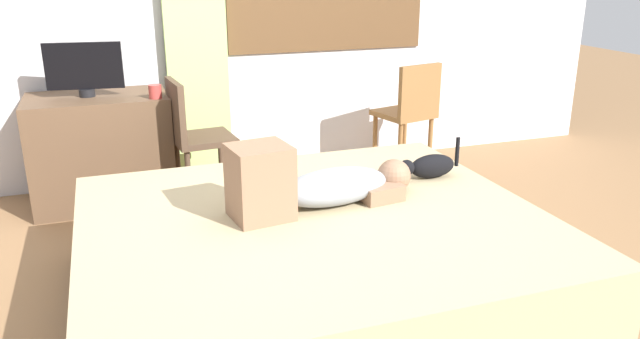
{
  "coord_description": "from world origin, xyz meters",
  "views": [
    {
      "loc": [
        -0.93,
        -2.45,
        1.59
      ],
      "look_at": [
        0.01,
        0.24,
        0.62
      ],
      "focal_mm": 34.79,
      "sensor_mm": 36.0,
      "label": 1
    }
  ],
  "objects_px": {
    "chair_spare": "(410,109)",
    "person_lying": "(316,184)",
    "tv_monitor": "(84,69)",
    "cup": "(155,92)",
    "bed": "(314,262)",
    "desk": "(102,150)",
    "cat": "(429,166)",
    "chair_by_desk": "(193,133)"
  },
  "relations": [
    {
      "from": "chair_by_desk",
      "to": "cup",
      "type": "bearing_deg",
      "value": 160.1
    },
    {
      "from": "person_lying",
      "to": "desk",
      "type": "relative_size",
      "value": 1.05
    },
    {
      "from": "person_lying",
      "to": "tv_monitor",
      "type": "xyz_separation_m",
      "value": [
        -1.0,
        1.66,
        0.34
      ]
    },
    {
      "from": "tv_monitor",
      "to": "cup",
      "type": "relative_size",
      "value": 5.5
    },
    {
      "from": "bed",
      "to": "tv_monitor",
      "type": "xyz_separation_m",
      "value": [
        -0.96,
        1.77,
        0.69
      ]
    },
    {
      "from": "cup",
      "to": "chair_by_desk",
      "type": "relative_size",
      "value": 0.1
    },
    {
      "from": "cup",
      "to": "tv_monitor",
      "type": "bearing_deg",
      "value": 154.13
    },
    {
      "from": "tv_monitor",
      "to": "chair_by_desk",
      "type": "height_order",
      "value": "tv_monitor"
    },
    {
      "from": "desk",
      "to": "chair_spare",
      "type": "bearing_deg",
      "value": -3.62
    },
    {
      "from": "desk",
      "to": "tv_monitor",
      "type": "height_order",
      "value": "tv_monitor"
    },
    {
      "from": "person_lying",
      "to": "chair_by_desk",
      "type": "height_order",
      "value": "chair_by_desk"
    },
    {
      "from": "person_lying",
      "to": "cup",
      "type": "bearing_deg",
      "value": 111.98
    },
    {
      "from": "bed",
      "to": "cup",
      "type": "relative_size",
      "value": 24.6
    },
    {
      "from": "cup",
      "to": "chair_by_desk",
      "type": "bearing_deg",
      "value": -19.9
    },
    {
      "from": "person_lying",
      "to": "tv_monitor",
      "type": "relative_size",
      "value": 1.97
    },
    {
      "from": "chair_spare",
      "to": "person_lying",
      "type": "bearing_deg",
      "value": -130.03
    },
    {
      "from": "bed",
      "to": "tv_monitor",
      "type": "relative_size",
      "value": 4.47
    },
    {
      "from": "person_lying",
      "to": "desk",
      "type": "height_order",
      "value": "person_lying"
    },
    {
      "from": "bed",
      "to": "desk",
      "type": "height_order",
      "value": "desk"
    },
    {
      "from": "person_lying",
      "to": "chair_by_desk",
      "type": "xyz_separation_m",
      "value": [
        -0.38,
        1.39,
        -0.08
      ]
    },
    {
      "from": "bed",
      "to": "cup",
      "type": "bearing_deg",
      "value": 109.09
    },
    {
      "from": "cat",
      "to": "chair_by_desk",
      "type": "xyz_separation_m",
      "value": [
        -1.08,
        1.2,
        -0.03
      ]
    },
    {
      "from": "desk",
      "to": "tv_monitor",
      "type": "bearing_deg",
      "value": 180.0
    },
    {
      "from": "tv_monitor",
      "to": "chair_spare",
      "type": "relative_size",
      "value": 0.56
    },
    {
      "from": "bed",
      "to": "person_lying",
      "type": "height_order",
      "value": "person_lying"
    },
    {
      "from": "person_lying",
      "to": "tv_monitor",
      "type": "distance_m",
      "value": 1.97
    },
    {
      "from": "person_lying",
      "to": "cup",
      "type": "height_order",
      "value": "cup"
    },
    {
      "from": "cup",
      "to": "chair_by_desk",
      "type": "xyz_separation_m",
      "value": [
        0.21,
        -0.08,
        -0.28
      ]
    },
    {
      "from": "cat",
      "to": "cup",
      "type": "distance_m",
      "value": 1.84
    },
    {
      "from": "tv_monitor",
      "to": "chair_by_desk",
      "type": "bearing_deg",
      "value": -23.93
    },
    {
      "from": "bed",
      "to": "tv_monitor",
      "type": "bearing_deg",
      "value": 118.43
    },
    {
      "from": "person_lying",
      "to": "cat",
      "type": "bearing_deg",
      "value": 14.63
    },
    {
      "from": "person_lying",
      "to": "tv_monitor",
      "type": "height_order",
      "value": "tv_monitor"
    },
    {
      "from": "person_lying",
      "to": "cat",
      "type": "relative_size",
      "value": 2.63
    },
    {
      "from": "desk",
      "to": "cup",
      "type": "xyz_separation_m",
      "value": [
        0.36,
        -0.2,
        0.41
      ]
    },
    {
      "from": "cat",
      "to": "chair_spare",
      "type": "bearing_deg",
      "value": 66.81
    },
    {
      "from": "cat",
      "to": "tv_monitor",
      "type": "distance_m",
      "value": 2.29
    },
    {
      "from": "chair_spare",
      "to": "cat",
      "type": "bearing_deg",
      "value": -113.19
    },
    {
      "from": "desk",
      "to": "tv_monitor",
      "type": "distance_m",
      "value": 0.55
    },
    {
      "from": "desk",
      "to": "chair_by_desk",
      "type": "distance_m",
      "value": 0.65
    },
    {
      "from": "tv_monitor",
      "to": "cup",
      "type": "height_order",
      "value": "tv_monitor"
    },
    {
      "from": "cup",
      "to": "bed",
      "type": "bearing_deg",
      "value": -70.91
    }
  ]
}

